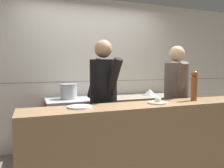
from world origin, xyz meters
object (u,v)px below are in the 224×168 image
at_px(oven_range, 74,127).
at_px(plated_dish_appetiser, 158,102).
at_px(plated_dish_main, 80,107).
at_px(mixing_bowl_steel, 150,93).
at_px(chefs_knife, 119,98).
at_px(pepper_mill, 194,85).
at_px(stock_pot, 69,91).
at_px(chef_sous, 176,98).
at_px(chef_head_cook, 103,99).

relative_size(oven_range, plated_dish_appetiser, 4.04).
relative_size(plated_dish_main, plated_dish_appetiser, 1.11).
relative_size(mixing_bowl_steel, plated_dish_appetiser, 1.24).
relative_size(chefs_knife, plated_dish_main, 1.39).
distance_m(oven_range, pepper_mill, 1.91).
distance_m(stock_pot, plated_dish_main, 1.20).
bearing_deg(chefs_knife, stock_pot, 171.86).
height_order(plated_dish_appetiser, chef_sous, chef_sous).
bearing_deg(chefs_knife, plated_dish_appetiser, -89.05).
bearing_deg(chef_head_cook, chefs_knife, 36.21).
distance_m(chefs_knife, pepper_mill, 1.27).
bearing_deg(pepper_mill, stock_pot, 137.76).
bearing_deg(plated_dish_appetiser, chef_head_cook, 129.05).
xyz_separation_m(plated_dish_appetiser, chef_head_cook, (-0.47, 0.58, -0.03)).
distance_m(stock_pot, plated_dish_appetiser, 1.50).
height_order(plated_dish_appetiser, chef_head_cook, chef_head_cook).
xyz_separation_m(mixing_bowl_steel, chef_head_cook, (-1.07, -0.64, 0.03)).
height_order(oven_range, chef_sous, chef_sous).
distance_m(chefs_knife, chef_head_cook, 0.72).
bearing_deg(mixing_bowl_steel, plated_dish_main, -142.28).
bearing_deg(mixing_bowl_steel, chef_head_cook, -149.17).
distance_m(mixing_bowl_steel, chef_sous, 0.69).
bearing_deg(oven_range, pepper_mill, -43.72).
xyz_separation_m(oven_range, chef_head_cook, (0.28, -0.67, 0.52)).
xyz_separation_m(plated_dish_main, chef_sous, (1.54, 0.47, -0.04)).
relative_size(chefs_knife, plated_dish_appetiser, 1.54).
bearing_deg(pepper_mill, plated_dish_main, 178.84).
bearing_deg(chef_head_cook, mixing_bowl_steel, 15.58).
bearing_deg(stock_pot, pepper_mill, -42.24).
bearing_deg(pepper_mill, chefs_knife, 116.45).
xyz_separation_m(stock_pot, plated_dish_appetiser, (0.82, -1.25, -0.02)).
distance_m(plated_dish_appetiser, pepper_mill, 0.56).
bearing_deg(chef_sous, oven_range, 171.37).
height_order(mixing_bowl_steel, chef_head_cook, chef_head_cook).
height_order(oven_range, mixing_bowl_steel, mixing_bowl_steel).
bearing_deg(chef_sous, plated_dish_appetiser, -121.68).
distance_m(oven_range, chef_head_cook, 0.90).
relative_size(oven_range, plated_dish_main, 3.63).
relative_size(plated_dish_appetiser, pepper_mill, 0.61).
height_order(stock_pot, plated_dish_main, stock_pot).
relative_size(stock_pot, chef_sous, 0.16).
relative_size(mixing_bowl_steel, plated_dish_main, 1.12).
xyz_separation_m(chefs_knife, pepper_mill, (0.55, -1.11, 0.28)).
xyz_separation_m(plated_dish_appetiser, pepper_mill, (0.53, 0.03, 0.17)).
distance_m(stock_pot, pepper_mill, 1.83).
bearing_deg(plated_dish_appetiser, chef_sous, 39.36).
height_order(pepper_mill, chef_sous, chef_sous).
height_order(chefs_knife, pepper_mill, pepper_mill).
height_order(oven_range, pepper_mill, pepper_mill).
relative_size(oven_range, chef_sous, 0.53).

